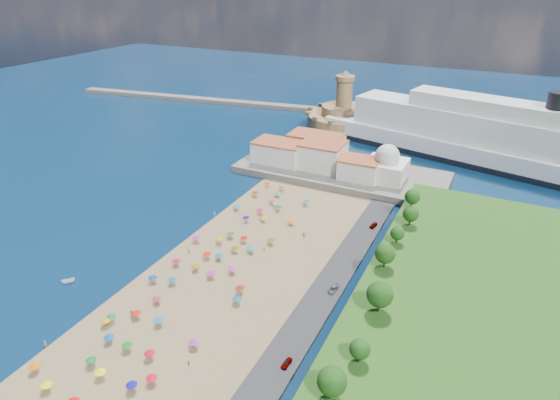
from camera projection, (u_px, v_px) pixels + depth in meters
The scene contains 13 objects.
ground at pixel (235, 251), 150.01m from camera, with size 700.00×700.00×0.00m, color #071938.
terrace at pixel (341, 172), 204.13m from camera, with size 90.00×36.00×3.00m, color #59544C.
jetty at pixel (323, 142), 241.11m from camera, with size 18.00×70.00×2.40m, color #59544C.
breakwater at pixel (212, 101), 315.96m from camera, with size 200.00×7.00×2.60m, color #59544C.
waterfront_buildings at pixel (314, 153), 206.97m from camera, with size 57.00×29.00×11.00m.
domed_building at pixel (386, 166), 191.31m from camera, with size 16.00×16.00×15.00m.
fortress at pixel (343, 117), 262.82m from camera, with size 40.00×40.00×32.40m.
cruise_ship at pixel (492, 142), 212.22m from camera, with size 168.37×60.93×36.53m.
beach_parasols at pixel (208, 263), 139.90m from camera, with size 31.03×116.25×2.20m.
beachgoers at pixel (227, 253), 147.01m from camera, with size 36.69×99.17×1.88m.
moored_boats at pixel (25, 314), 121.27m from camera, with size 6.37×29.81×1.68m.
parked_cars at pixel (340, 278), 134.66m from camera, with size 2.24×74.37×1.33m.
hillside_trees at pixel (381, 277), 120.00m from camera, with size 10.57×106.77×8.31m.
Camera 1 is at (69.13, -107.76, 81.19)m, focal length 30.00 mm.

